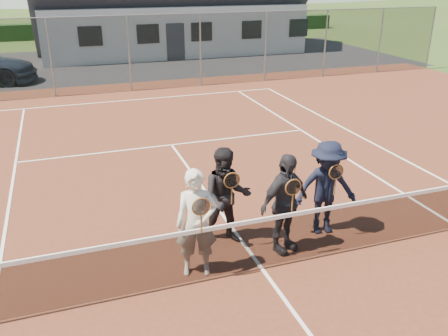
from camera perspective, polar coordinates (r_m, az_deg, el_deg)
The scene contains 11 objects.
ground at distance 26.60m, azimuth -13.26°, elevation 12.05°, with size 220.00×220.00×0.00m, color #2C4318.
court_surface at distance 8.07m, azimuth 4.50°, elevation -11.95°, with size 30.00×30.00×0.02m, color #562819.
tarmac_carpark at distance 26.48m, azimuth -22.02°, elevation 11.00°, with size 40.00×12.00×0.01m, color black.
hedge_row at distance 38.37m, azimuth -15.58°, elevation 15.73°, with size 40.00×1.20×1.10m, color black.
court_markings at distance 8.06m, azimuth 4.50°, elevation -11.86°, with size 11.03×23.83×0.01m.
tennis_net at distance 7.78m, azimuth 4.62°, elevation -8.74°, with size 11.68×0.08×1.10m.
perimeter_fence at distance 19.99m, azimuth -11.35°, elevation 13.34°, with size 30.07×0.07×3.02m.
player_a at distance 7.48m, azimuth -3.32°, elevation -6.69°, with size 0.74×0.58×1.80m.
player_b at distance 8.32m, azimuth 0.29°, elevation -3.50°, with size 1.01×0.87×1.80m.
player_c at distance 8.14m, azimuth 7.30°, elevation -4.29°, with size 1.14×0.76×1.80m.
player_d at distance 8.85m, azimuth 12.19°, elevation -2.38°, with size 1.26×0.86×1.80m.
Camera 1 is at (-2.77, -6.06, 4.57)m, focal length 38.00 mm.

